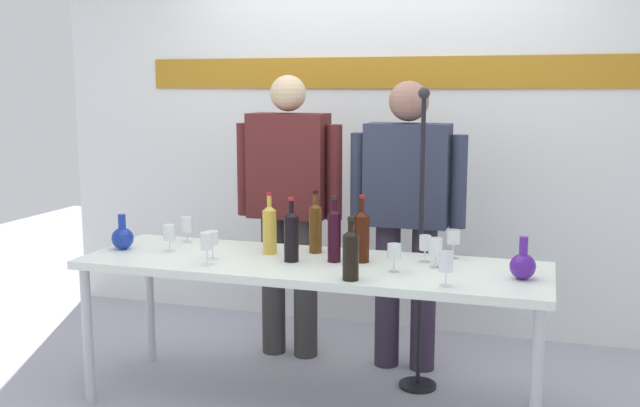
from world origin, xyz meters
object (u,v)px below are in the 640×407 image
(wine_bottle_1, at_px, (270,228))
(wine_bottle_5, at_px, (291,235))
(display_table, at_px, (311,273))
(wine_bottle_4, at_px, (351,253))
(wine_glass_left_0, at_px, (212,239))
(wine_glass_left_1, at_px, (169,233))
(wine_glass_right_4, at_px, (453,238))
(presenter_left, at_px, (289,197))
(wine_bottle_3, at_px, (315,226))
(wine_glass_right_3, at_px, (446,262))
(wine_glass_right_0, at_px, (394,252))
(wine_glass_right_2, at_px, (425,244))
(wine_glass_left_2, at_px, (207,242))
(decanter_blue_right, at_px, (523,265))
(presenter_right, at_px, (407,205))
(wine_bottle_2, at_px, (362,235))
(microphone_stand, at_px, (420,290))
(wine_glass_left_3, at_px, (187,225))
(wine_glass_right_1, at_px, (436,247))
(wine_bottle_0, at_px, (334,233))
(decanter_blue_left, at_px, (123,237))

(wine_bottle_1, relative_size, wine_bottle_5, 1.00)
(display_table, xyz_separation_m, wine_bottle_4, (0.27, -0.27, 0.18))
(wine_glass_left_0, xyz_separation_m, wine_glass_left_1, (-0.29, 0.09, -0.01))
(wine_glass_right_4, bearing_deg, presenter_left, 159.23)
(wine_bottle_3, xyz_separation_m, wine_glass_right_3, (0.73, -0.45, -0.03))
(wine_bottle_5, relative_size, wine_glass_left_1, 2.28)
(wine_glass_right_0, bearing_deg, wine_bottle_4, -129.13)
(wine_bottle_1, relative_size, wine_bottle_4, 1.12)
(wine_glass_right_2, bearing_deg, wine_bottle_4, -121.24)
(display_table, bearing_deg, wine_glass_left_1, -179.70)
(wine_glass_left_0, distance_m, wine_glass_left_2, 0.12)
(decanter_blue_right, xyz_separation_m, wine_glass_left_0, (-1.48, -0.07, 0.04))
(presenter_right, bearing_deg, wine_bottle_2, -100.86)
(wine_bottle_4, height_order, microphone_stand, microphone_stand)
(presenter_left, height_order, wine_bottle_2, presenter_left)
(wine_bottle_2, distance_m, microphone_stand, 0.52)
(wine_bottle_4, xyz_separation_m, microphone_stand, (0.20, 0.66, -0.33))
(wine_glass_left_0, height_order, wine_glass_right_2, wine_glass_left_0)
(wine_bottle_5, bearing_deg, wine_glass_left_3, 160.50)
(presenter_right, bearing_deg, wine_glass_right_1, -67.07)
(presenter_left, height_order, wine_bottle_0, presenter_left)
(presenter_right, height_order, wine_glass_right_2, presenter_right)
(wine_glass_left_0, xyz_separation_m, wine_glass_right_1, (1.08, 0.16, -0.01))
(wine_bottle_3, bearing_deg, decanter_blue_right, -12.28)
(wine_glass_left_3, xyz_separation_m, wine_glass_right_1, (1.39, -0.16, 0.00))
(wine_glass_right_0, xyz_separation_m, microphone_stand, (0.04, 0.47, -0.30))
(wine_bottle_1, relative_size, wine_glass_right_1, 2.23)
(wine_bottle_0, bearing_deg, wine_bottle_4, -61.72)
(display_table, distance_m, wine_glass_right_3, 0.75)
(wine_glass_left_2, distance_m, wine_glass_left_3, 0.55)
(display_table, relative_size, wine_glass_right_0, 17.07)
(wine_bottle_1, relative_size, wine_glass_left_0, 2.22)
(wine_glass_right_3, bearing_deg, wine_bottle_2, 144.82)
(microphone_stand, bearing_deg, presenter_right, 115.27)
(presenter_right, bearing_deg, display_table, -118.06)
(wine_bottle_3, distance_m, wine_glass_right_1, 0.65)
(presenter_right, height_order, wine_glass_right_3, presenter_right)
(wine_bottle_1, bearing_deg, wine_bottle_3, 22.80)
(presenter_right, distance_m, wine_glass_right_0, 0.74)
(display_table, distance_m, presenter_right, 0.78)
(display_table, relative_size, wine_glass_left_0, 15.92)
(presenter_left, height_order, wine_glass_right_4, presenter_left)
(decanter_blue_left, relative_size, wine_glass_left_2, 1.17)
(wine_bottle_0, xyz_separation_m, wine_glass_right_3, (0.58, -0.29, -0.04))
(wine_bottle_3, height_order, wine_glass_right_2, wine_bottle_3)
(wine_glass_right_4, bearing_deg, wine_bottle_0, -156.72)
(wine_bottle_4, bearing_deg, presenter_right, 85.36)
(presenter_right, bearing_deg, wine_glass_right_4, -51.20)
(wine_glass_right_0, height_order, wine_glass_right_3, wine_glass_right_3)
(wine_glass_right_3, bearing_deg, microphone_stand, 108.82)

